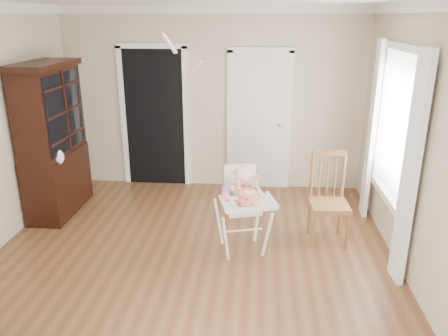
# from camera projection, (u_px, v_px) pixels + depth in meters

# --- Properties ---
(floor) EXTENTS (5.00, 5.00, 0.00)m
(floor) POSITION_uv_depth(u_px,v_px,m) (188.00, 269.00, 4.65)
(floor) COLOR brown
(floor) RESTS_ON ground
(wall_back) EXTENTS (4.50, 0.00, 4.50)m
(wall_back) POSITION_uv_depth(u_px,v_px,m) (213.00, 100.00, 6.56)
(wall_back) COLOR beige
(wall_back) RESTS_ON floor
(wall_right) EXTENTS (0.00, 5.00, 5.00)m
(wall_right) POSITION_uv_depth(u_px,v_px,m) (425.00, 154.00, 4.03)
(wall_right) COLOR beige
(wall_right) RESTS_ON floor
(crown_molding) EXTENTS (4.50, 5.00, 0.12)m
(crown_molding) POSITION_uv_depth(u_px,v_px,m) (180.00, 5.00, 3.78)
(crown_molding) COLOR white
(crown_molding) RESTS_ON ceiling
(doorway) EXTENTS (1.06, 0.05, 2.22)m
(doorway) POSITION_uv_depth(u_px,v_px,m) (155.00, 115.00, 6.70)
(doorway) COLOR black
(doorway) RESTS_ON wall_back
(closet_door) EXTENTS (0.96, 0.09, 2.13)m
(closet_door) POSITION_uv_depth(u_px,v_px,m) (259.00, 123.00, 6.59)
(closet_door) COLOR white
(closet_door) RESTS_ON wall_back
(window_right) EXTENTS (0.13, 1.84, 2.30)m
(window_right) POSITION_uv_depth(u_px,v_px,m) (392.00, 137.00, 4.81)
(window_right) COLOR white
(window_right) RESTS_ON wall_right
(high_chair) EXTENTS (0.73, 0.83, 1.00)m
(high_chair) POSITION_uv_depth(u_px,v_px,m) (243.00, 200.00, 4.83)
(high_chair) COLOR white
(high_chair) RESTS_ON floor
(baby) EXTENTS (0.33, 0.24, 0.45)m
(baby) POSITION_uv_depth(u_px,v_px,m) (243.00, 187.00, 4.81)
(baby) COLOR beige
(baby) RESTS_ON high_chair
(cake) EXTENTS (0.28, 0.28, 0.13)m
(cake) POSITION_uv_depth(u_px,v_px,m) (249.00, 198.00, 4.54)
(cake) COLOR silver
(cake) RESTS_ON high_chair
(sippy_cup) EXTENTS (0.08, 0.08, 0.18)m
(sippy_cup) POSITION_uv_depth(u_px,v_px,m) (225.00, 193.00, 4.62)
(sippy_cup) COLOR pink
(sippy_cup) RESTS_ON high_chair
(china_cabinet) EXTENTS (0.53, 1.19, 2.01)m
(china_cabinet) POSITION_uv_depth(u_px,v_px,m) (53.00, 140.00, 5.73)
(china_cabinet) COLOR black
(china_cabinet) RESTS_ON floor
(dining_chair) EXTENTS (0.46, 0.46, 1.07)m
(dining_chair) POSITION_uv_depth(u_px,v_px,m) (329.00, 201.00, 5.10)
(dining_chair) COLOR brown
(dining_chair) RESTS_ON floor
(streamer) EXTENTS (0.23, 0.46, 0.15)m
(streamer) POSITION_uv_depth(u_px,v_px,m) (169.00, 43.00, 3.85)
(streamer) COLOR pink
(streamer) RESTS_ON ceiling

